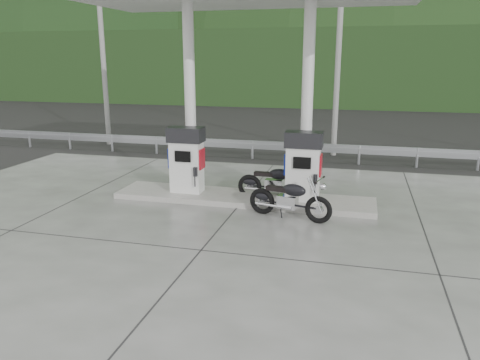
% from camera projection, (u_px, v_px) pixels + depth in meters
% --- Properties ---
extents(ground, '(160.00, 160.00, 0.00)m').
position_uv_depth(ground, '(216.00, 234.00, 10.37)').
color(ground, black).
rests_on(ground, ground).
extents(forecourt_apron, '(18.00, 14.00, 0.02)m').
position_uv_depth(forecourt_apron, '(216.00, 233.00, 10.37)').
color(forecourt_apron, '#60605C').
rests_on(forecourt_apron, ground).
extents(pump_island, '(7.00, 1.40, 0.15)m').
position_uv_depth(pump_island, '(243.00, 198.00, 12.69)').
color(pump_island, gray).
rests_on(pump_island, forecourt_apron).
extents(gas_pump_left, '(0.95, 0.55, 1.80)m').
position_uv_depth(gas_pump_left, '(187.00, 160.00, 12.83)').
color(gas_pump_left, silver).
rests_on(gas_pump_left, pump_island).
extents(gas_pump_right, '(0.95, 0.55, 1.80)m').
position_uv_depth(gas_pump_right, '(303.00, 166.00, 12.06)').
color(gas_pump_right, silver).
rests_on(gas_pump_right, pump_island).
extents(canopy_column_left, '(0.30, 0.30, 5.00)m').
position_uv_depth(canopy_column_left, '(190.00, 100.00, 12.80)').
color(canopy_column_left, white).
rests_on(canopy_column_left, pump_island).
extents(canopy_column_right, '(0.30, 0.30, 5.00)m').
position_uv_depth(canopy_column_right, '(307.00, 102.00, 12.03)').
color(canopy_column_right, white).
rests_on(canopy_column_right, pump_island).
extents(guardrail, '(26.00, 0.16, 1.42)m').
position_uv_depth(guardrail, '(278.00, 142.00, 17.69)').
color(guardrail, gray).
rests_on(guardrail, ground).
extents(road, '(60.00, 7.00, 0.01)m').
position_uv_depth(road, '(291.00, 144.00, 21.15)').
color(road, black).
rests_on(road, ground).
extents(utility_pole_a, '(0.22, 0.22, 8.00)m').
position_uv_depth(utility_pole_a, '(103.00, 53.00, 20.18)').
color(utility_pole_a, gray).
rests_on(utility_pole_a, ground).
extents(utility_pole_b, '(0.22, 0.22, 8.00)m').
position_uv_depth(utility_pole_b, '(339.00, 52.00, 17.78)').
color(utility_pole_b, gray).
rests_on(utility_pole_b, ground).
extents(tree_band, '(80.00, 6.00, 6.00)m').
position_uv_depth(tree_band, '(325.00, 68.00, 37.73)').
color(tree_band, black).
rests_on(tree_band, ground).
extents(forested_hills, '(100.00, 40.00, 140.00)m').
position_uv_depth(forested_hills, '(340.00, 85.00, 66.61)').
color(forested_hills, black).
rests_on(forested_hills, ground).
extents(motorcycle_left, '(2.00, 0.67, 0.94)m').
position_uv_depth(motorcycle_left, '(276.00, 183.00, 12.69)').
color(motorcycle_left, black).
rests_on(motorcycle_left, forecourt_apron).
extents(motorcycle_right, '(2.07, 1.07, 0.94)m').
position_uv_depth(motorcycle_right, '(290.00, 200.00, 11.21)').
color(motorcycle_right, black).
rests_on(motorcycle_right, forecourt_apron).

